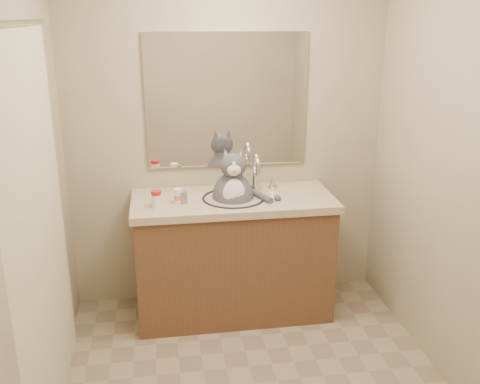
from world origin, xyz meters
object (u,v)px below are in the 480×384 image
(cat, at_px, (233,195))
(grey_canister, at_px, (183,197))
(pill_bottle_redcap, at_px, (156,199))
(pill_bottle_orange, at_px, (178,196))

(cat, xyz_separation_m, grey_canister, (-0.33, -0.05, 0.02))
(pill_bottle_redcap, xyz_separation_m, grey_canister, (0.17, 0.05, -0.02))
(pill_bottle_redcap, bearing_deg, grey_canister, 16.52)
(cat, distance_m, grey_canister, 0.34)
(pill_bottle_redcap, bearing_deg, cat, 11.74)
(pill_bottle_orange, bearing_deg, grey_canister, -15.05)
(pill_bottle_redcap, distance_m, grey_canister, 0.18)
(grey_canister, bearing_deg, cat, 9.20)
(cat, bearing_deg, grey_canister, -167.39)
(pill_bottle_redcap, relative_size, pill_bottle_orange, 1.15)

